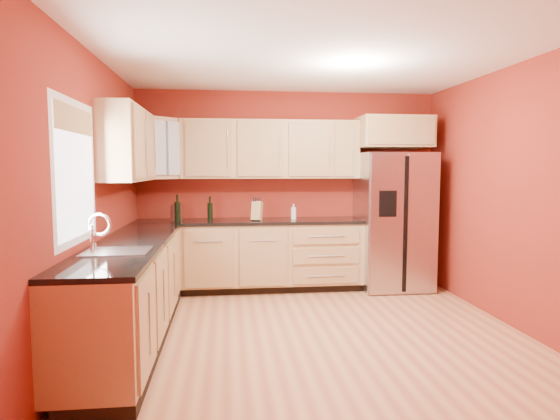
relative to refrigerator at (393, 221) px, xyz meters
name	(u,v)px	position (x,y,z in m)	size (l,w,h in m)	color
floor	(315,334)	(-1.35, -1.62, -0.89)	(4.00, 4.00, 0.00)	#B06844
ceiling	(317,55)	(-1.35, -1.62, 1.71)	(4.00, 4.00, 0.00)	white
wall_back	(288,189)	(-1.35, 0.38, 0.41)	(4.00, 0.04, 2.60)	maroon
wall_front	(390,224)	(-1.35, -3.62, 0.41)	(4.00, 0.04, 2.60)	maroon
wall_left	(93,200)	(-3.35, -1.62, 0.41)	(0.04, 4.00, 2.60)	maroon
wall_right	(517,197)	(0.65, -1.62, 0.41)	(0.04, 4.00, 2.60)	maroon
base_cabinets_back	(249,257)	(-1.90, 0.07, -0.45)	(2.90, 0.60, 0.88)	tan
base_cabinets_left	(131,294)	(-3.05, -1.62, -0.45)	(0.60, 2.80, 0.88)	tan
countertop_back	(249,221)	(-1.90, 0.06, 0.01)	(2.90, 0.62, 0.04)	black
countertop_left	(130,244)	(-3.04, -1.62, 0.01)	(0.62, 2.80, 0.04)	black
upper_cabinets_back	(271,150)	(-1.60, 0.21, 0.94)	(2.30, 0.33, 0.75)	tan
upper_cabinets_left	(128,145)	(-3.19, -0.90, 0.94)	(0.33, 1.35, 0.75)	tan
corner_upper_cabinet	(158,148)	(-3.02, 0.04, 0.94)	(0.62, 0.33, 0.75)	tan
over_fridge_cabinet	(393,132)	(0.00, 0.07, 1.16)	(0.92, 0.60, 0.40)	tan
refrigerator	(393,221)	(0.00, 0.00, 0.00)	(0.90, 0.75, 1.78)	#ACACB1
window	(76,172)	(-3.33, -2.12, 0.66)	(0.03, 0.90, 1.00)	white
sink_faucet	(117,233)	(-3.04, -2.12, 0.18)	(0.50, 0.42, 0.30)	white
canister_left	(177,213)	(-2.80, 0.06, 0.14)	(0.13, 0.13, 0.21)	#ACACB1
canister_right	(175,213)	(-2.82, 0.07, 0.13)	(0.12, 0.12, 0.20)	#ACACB1
wine_bottle_a	(210,208)	(-2.39, 0.10, 0.18)	(0.07, 0.07, 0.30)	black
wine_bottle_b	(178,208)	(-2.79, -0.01, 0.20)	(0.08, 0.08, 0.34)	black
knife_block	(257,211)	(-1.80, 0.01, 0.15)	(0.12, 0.11, 0.24)	tan
soap_dispenser	(294,212)	(-1.31, 0.09, 0.13)	(0.07, 0.07, 0.20)	white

